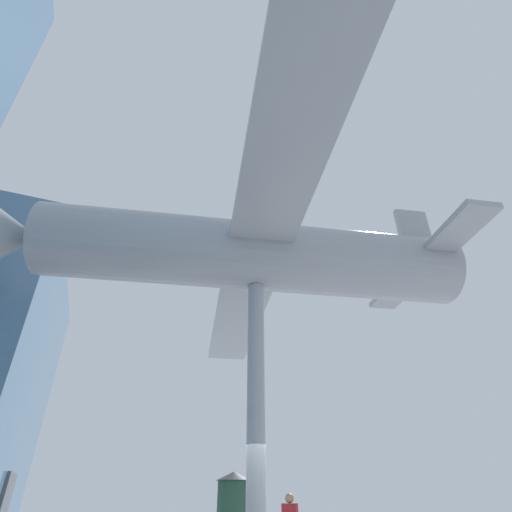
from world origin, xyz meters
TOP-DOWN VIEW (x-y plane):
  - support_pylon_central at (0.00, 0.00)m, footprint 0.45×0.45m
  - suspended_airplane at (0.06, 0.31)m, footprint 19.66×14.13m
  - info_kiosk at (4.08, -0.80)m, footprint 1.13×1.13m

SIDE VIEW (x-z plane):
  - info_kiosk at x=4.08m, z-range 0.03..2.23m
  - support_pylon_central at x=0.00m, z-range 0.00..6.62m
  - suspended_airplane at x=0.06m, z-range 5.99..9.35m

